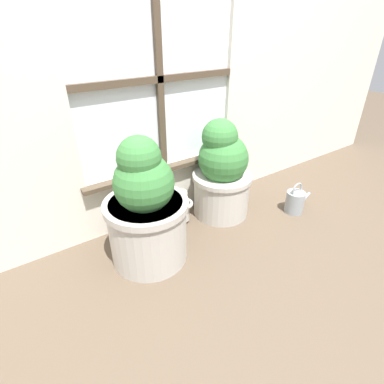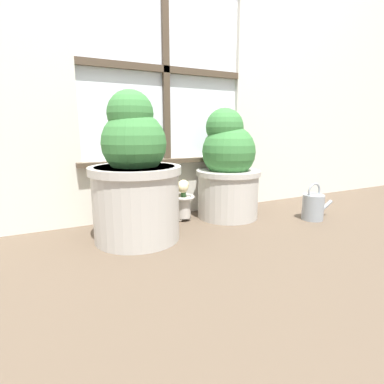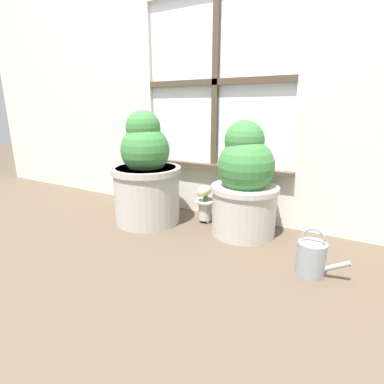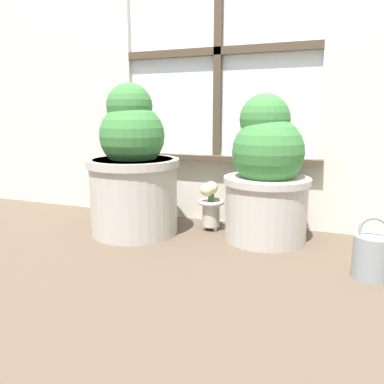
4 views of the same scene
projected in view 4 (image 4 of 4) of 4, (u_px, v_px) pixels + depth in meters
ground_plane at (172, 258)px, 1.41m from camera, size 10.00×10.00×0.00m
potted_plant_left at (133, 170)px, 1.67m from camera, size 0.41×0.41×0.67m
potted_plant_right at (266, 175)px, 1.58m from camera, size 0.37×0.37×0.62m
flower_vase at (211, 203)px, 1.74m from camera, size 0.13×0.13×0.23m
watering_can at (372, 256)px, 1.23m from camera, size 0.21×0.12×0.21m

